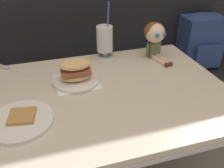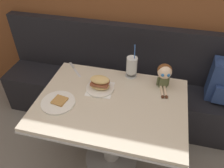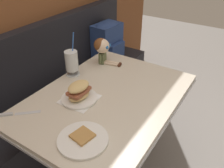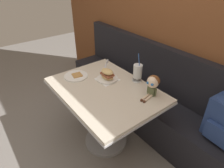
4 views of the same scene
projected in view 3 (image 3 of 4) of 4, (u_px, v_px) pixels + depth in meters
name	position (u px, v px, depth m)	size (l,w,h in m)	color
wood_panel_wall	(0.00, 1.00, 1.59)	(4.40, 0.08, 2.40)	brown
booth_bench	(45.00, 112.00, 1.96)	(2.60, 0.48, 1.00)	black
diner_table	(107.00, 120.00, 1.55)	(1.11, 0.81, 0.74)	beige
toast_plate	(83.00, 139.00, 1.13)	(0.25, 0.25, 0.03)	white
milkshake_glass	(72.00, 62.00, 1.61)	(0.10, 0.10, 0.31)	silver
sandwich_plate	(79.00, 93.00, 1.39)	(0.22, 0.22, 0.12)	white
butter_knife	(11.00, 114.00, 1.29)	(0.17, 0.18, 0.01)	silver
seated_doll	(102.00, 47.00, 1.75)	(0.13, 0.23, 0.20)	#5B6642
backpack	(108.00, 40.00, 2.41)	(0.32, 0.27, 0.41)	navy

